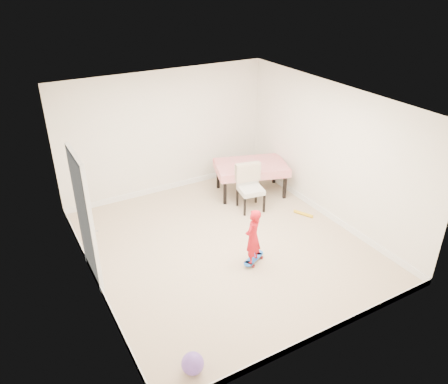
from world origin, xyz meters
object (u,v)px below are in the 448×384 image
dining_chair (251,188)px  child (253,239)px  dining_table (251,178)px  balloon (193,363)px  skateboard (254,260)px

dining_chair → child: 1.83m
dining_table → balloon: (-3.13, -3.61, -0.20)m
child → balloon: bearing=8.9°
dining_table → balloon: size_ratio=5.23×
dining_table → skateboard: bearing=-103.3°
skateboard → balloon: (-1.85, -1.50, 0.10)m
dining_table → child: child is taller
dining_chair → child: size_ratio=0.94×
child → balloon: (-1.79, -1.46, -0.36)m
dining_chair → child: child is taller
child → dining_table: bearing=-152.1°
child → dining_chair: bearing=-151.8°
dining_chair → balloon: (-2.75, -3.02, -0.33)m
dining_table → skateboard: (-1.28, -2.11, -0.30)m
dining_chair → child: (-0.96, -1.56, 0.03)m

